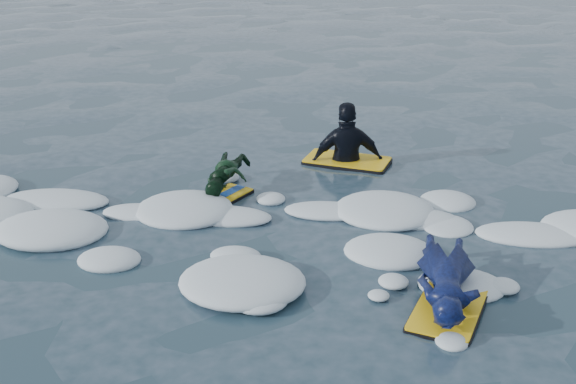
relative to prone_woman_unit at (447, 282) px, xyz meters
name	(u,v)px	position (x,y,z in m)	size (l,w,h in m)	color
ground	(149,274)	(-2.84, 0.20, -0.20)	(120.00, 120.00, 0.00)	#192F3D
foam_band	(176,230)	(-2.84, 1.23, -0.20)	(12.00, 3.10, 0.30)	white
prone_woman_unit	(447,282)	(0.00, 0.00, 0.00)	(0.84, 1.60, 0.39)	black
prone_child_unit	(227,177)	(-2.48, 2.38, 0.01)	(0.67, 1.17, 0.41)	black
waiting_rider_unit	(347,163)	(-1.04, 3.62, -0.18)	(1.27, 0.89, 1.74)	black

